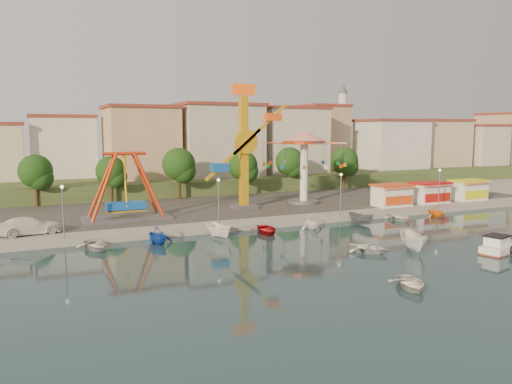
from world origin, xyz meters
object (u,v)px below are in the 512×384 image
rowboat_a (368,248)px  van (29,226)px  pirate_ship_ride (126,188)px  skiff (414,241)px  wave_swinger (304,151)px  cabin_motorboat (501,247)px  kamikaze_tower (247,150)px

rowboat_a → van: (-28.13, 18.42, 1.10)m
pirate_ship_ride → skiff: size_ratio=2.11×
pirate_ship_ride → van: pirate_ship_ride is taller
wave_swinger → cabin_motorboat: wave_swinger is taller
pirate_ship_ride → van: (-10.51, -4.69, -2.90)m
rowboat_a → skiff: 4.40m
wave_swinger → van: (-36.23, -7.37, -6.70)m
van → skiff: bearing=-131.5°
rowboat_a → kamikaze_tower: bearing=60.4°
skiff → van: bearing=171.5°
kamikaze_tower → pirate_ship_ride: bearing=-174.8°
kamikaze_tower → skiff: size_ratio=3.49×
wave_swinger → skiff: wave_swinger is taller
pirate_ship_ride → skiff: bearing=-48.3°
wave_swinger → skiff: bearing=-98.3°
rowboat_a → cabin_motorboat: bearing=-57.5°
wave_swinger → van: size_ratio=1.88×
rowboat_a → pirate_ship_ride: bearing=94.6°
rowboat_a → skiff: bearing=-50.3°
skiff → van: (-32.30, 19.74, 0.58)m
pirate_ship_ride → cabin_motorboat: (28.65, -28.21, -3.92)m
kamikaze_tower → rowboat_a: bearing=-86.9°
wave_swinger → cabin_motorboat: size_ratio=2.15×
van → kamikaze_tower: bearing=-87.1°
kamikaze_tower → van: 28.37m
pirate_ship_ride → wave_swinger: 26.13m
kamikaze_tower → wave_swinger: (9.41, 1.21, -0.23)m
wave_swinger → cabin_motorboat: 31.97m
pirate_ship_ride → rowboat_a: bearing=-52.7°
rowboat_a → van: bearing=114.1°
kamikaze_tower → skiff: bearing=-78.1°
wave_swinger → van: wave_swinger is taller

